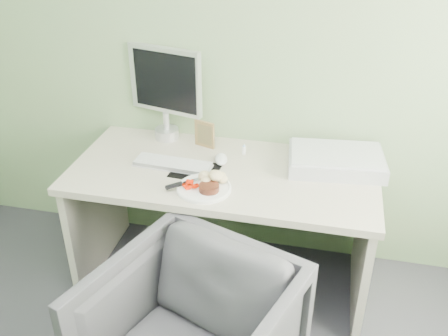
% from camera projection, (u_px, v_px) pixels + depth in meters
% --- Properties ---
extents(wall_back, '(3.50, 0.00, 3.50)m').
position_uv_depth(wall_back, '(239.00, 33.00, 2.61)').
color(wall_back, gray).
rests_on(wall_back, floor).
extents(desk, '(1.60, 0.75, 0.73)m').
position_uv_depth(desk, '(223.00, 199.00, 2.70)').
color(desk, beige).
rests_on(desk, floor).
extents(plate, '(0.27, 0.27, 0.01)m').
position_uv_depth(plate, '(204.00, 188.00, 2.44)').
color(plate, white).
rests_on(plate, desk).
extents(steak, '(0.13, 0.13, 0.03)m').
position_uv_depth(steak, '(209.00, 188.00, 2.40)').
color(steak, black).
rests_on(steak, plate).
extents(potato_pile, '(0.14, 0.11, 0.07)m').
position_uv_depth(potato_pile, '(214.00, 176.00, 2.46)').
color(potato_pile, tan).
rests_on(potato_pile, plate).
extents(carrot_heap, '(0.07, 0.07, 0.04)m').
position_uv_depth(carrot_heap, '(191.00, 184.00, 2.42)').
color(carrot_heap, '#F72305').
rests_on(carrot_heap, plate).
extents(steak_knife, '(0.18, 0.17, 0.02)m').
position_uv_depth(steak_knife, '(181.00, 184.00, 2.44)').
color(steak_knife, silver).
rests_on(steak_knife, plate).
extents(mousepad, '(0.25, 0.23, 0.00)m').
position_uv_depth(mousepad, '(195.00, 170.00, 2.60)').
color(mousepad, black).
rests_on(mousepad, desk).
extents(keyboard, '(0.42, 0.15, 0.02)m').
position_uv_depth(keyboard, '(173.00, 164.00, 2.63)').
color(keyboard, white).
rests_on(keyboard, desk).
extents(computer_mouse, '(0.09, 0.13, 0.04)m').
position_uv_depth(computer_mouse, '(221.00, 159.00, 2.66)').
color(computer_mouse, white).
rests_on(computer_mouse, desk).
extents(photo_frame, '(0.12, 0.05, 0.15)m').
position_uv_depth(photo_frame, '(205.00, 134.00, 2.80)').
color(photo_frame, olive).
rests_on(photo_frame, desk).
extents(eyedrop_bottle, '(0.02, 0.02, 0.06)m').
position_uv_depth(eyedrop_bottle, '(244.00, 149.00, 2.74)').
color(eyedrop_bottle, white).
rests_on(eyedrop_bottle, desk).
extents(scanner, '(0.52, 0.38, 0.08)m').
position_uv_depth(scanner, '(336.00, 161.00, 2.61)').
color(scanner, '#B4B7BC').
rests_on(scanner, desk).
extents(monitor, '(0.44, 0.17, 0.54)m').
position_uv_depth(monitor, '(165.00, 88.00, 2.80)').
color(monitor, silver).
rests_on(monitor, desk).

